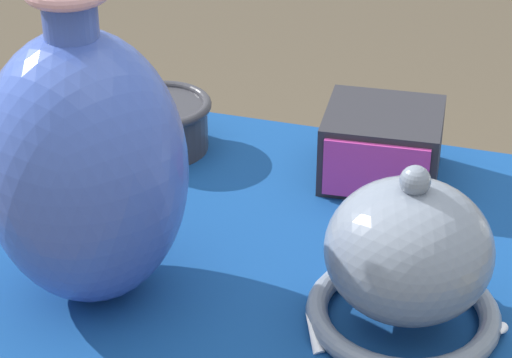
{
  "coord_description": "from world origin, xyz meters",
  "views": [
    {
      "loc": [
        0.18,
        -0.89,
        1.38
      ],
      "look_at": [
        -0.07,
        -0.08,
        0.88
      ],
      "focal_mm": 70.0,
      "sensor_mm": 36.0,
      "label": 1
    }
  ],
  "objects_px": {
    "vase_tall_bulbous": "(85,166)",
    "cup_wide_charcoal": "(161,122)",
    "vase_dome_bell": "(408,262)",
    "mosaic_tile_box": "(382,146)"
  },
  "relations": [
    {
      "from": "vase_tall_bulbous",
      "to": "vase_dome_bell",
      "type": "relative_size",
      "value": 1.6
    },
    {
      "from": "mosaic_tile_box",
      "to": "vase_tall_bulbous",
      "type": "bearing_deg",
      "value": -131.61
    },
    {
      "from": "vase_tall_bulbous",
      "to": "cup_wide_charcoal",
      "type": "relative_size",
      "value": 2.54
    },
    {
      "from": "vase_tall_bulbous",
      "to": "mosaic_tile_box",
      "type": "height_order",
      "value": "vase_tall_bulbous"
    },
    {
      "from": "vase_tall_bulbous",
      "to": "cup_wide_charcoal",
      "type": "height_order",
      "value": "vase_tall_bulbous"
    },
    {
      "from": "vase_tall_bulbous",
      "to": "mosaic_tile_box",
      "type": "relative_size",
      "value": 2.23
    },
    {
      "from": "cup_wide_charcoal",
      "to": "vase_tall_bulbous",
      "type": "bearing_deg",
      "value": -81.08
    },
    {
      "from": "vase_dome_bell",
      "to": "cup_wide_charcoal",
      "type": "distance_m",
      "value": 0.45
    },
    {
      "from": "vase_dome_bell",
      "to": "mosaic_tile_box",
      "type": "bearing_deg",
      "value": 105.44
    },
    {
      "from": "vase_tall_bulbous",
      "to": "cup_wide_charcoal",
      "type": "xyz_separation_m",
      "value": [
        -0.05,
        0.31,
        -0.11
      ]
    }
  ]
}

